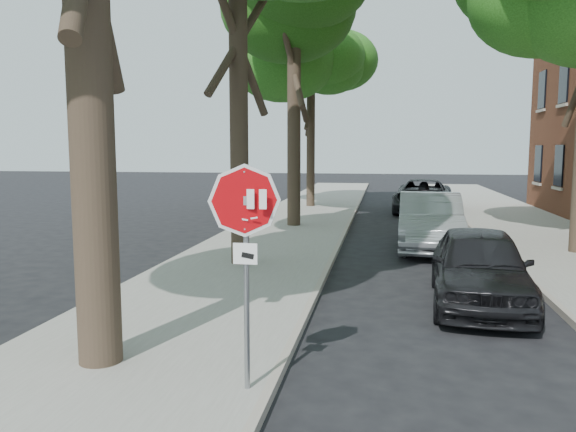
# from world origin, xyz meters

# --- Properties ---
(ground) EXTENTS (120.00, 120.00, 0.00)m
(ground) POSITION_xyz_m (0.00, 0.00, 0.00)
(ground) COLOR black
(ground) RESTS_ON ground
(sidewalk_left) EXTENTS (4.00, 55.00, 0.12)m
(sidewalk_left) POSITION_xyz_m (-2.50, 12.00, 0.06)
(sidewalk_left) COLOR gray
(sidewalk_left) RESTS_ON ground
(sidewalk_right) EXTENTS (4.00, 55.00, 0.12)m
(sidewalk_right) POSITION_xyz_m (6.00, 12.00, 0.06)
(sidewalk_right) COLOR gray
(sidewalk_right) RESTS_ON ground
(curb_left) EXTENTS (0.12, 55.00, 0.13)m
(curb_left) POSITION_xyz_m (-0.45, 12.00, 0.07)
(curb_left) COLOR #9E9384
(curb_left) RESTS_ON ground
(curb_right) EXTENTS (0.12, 55.00, 0.13)m
(curb_right) POSITION_xyz_m (3.95, 12.00, 0.07)
(curb_right) COLOR #9E9384
(curb_right) RESTS_ON ground
(stop_sign) EXTENTS (0.76, 0.34, 2.61)m
(stop_sign) POSITION_xyz_m (-0.70, -0.03, 1.95)
(stop_sign) COLOR gray
(stop_sign) RESTS_ON sidewalk_left
(tree_mid_b) EXTENTS (5.88, 5.46, 10.36)m
(tree_mid_b) POSITION_xyz_m (-2.42, 14.12, 8.00)
(tree_mid_b) COLOR black
(tree_mid_b) RESTS_ON sidewalk_left
(tree_far) EXTENTS (5.29, 4.91, 9.33)m
(tree_far) POSITION_xyz_m (-2.72, 21.11, 7.21)
(tree_far) COLOR black
(tree_far) RESTS_ON sidewalk_left
(car_a) EXTENTS (2.00, 4.35, 1.44)m
(car_a) POSITION_xyz_m (2.60, 4.58, 0.72)
(car_a) COLOR black
(car_a) RESTS_ON ground
(car_b) EXTENTS (1.89, 4.97, 1.62)m
(car_b) POSITION_xyz_m (2.15, 10.39, 0.81)
(car_b) COLOR #999CA0
(car_b) RESTS_ON ground
(car_d) EXTENTS (3.00, 5.63, 1.51)m
(car_d) POSITION_xyz_m (2.60, 19.95, 0.75)
(car_d) COLOR black
(car_d) RESTS_ON ground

